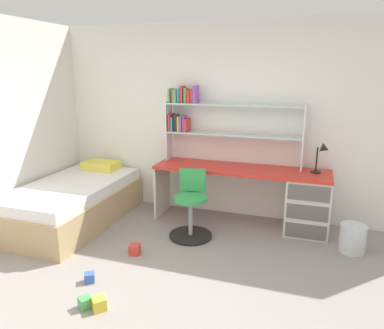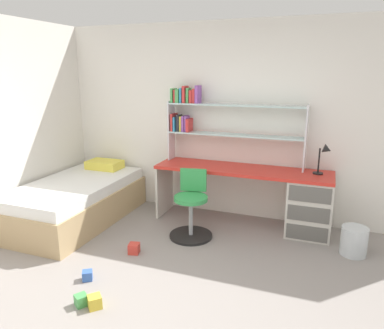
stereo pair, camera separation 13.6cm
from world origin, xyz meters
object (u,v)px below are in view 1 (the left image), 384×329
Objects in this scene: toy_block_green_2 at (85,303)px; waste_bin at (353,238)px; toy_block_blue_3 at (90,277)px; toy_block_yellow_0 at (99,304)px; swivel_chair at (191,211)px; desk at (288,197)px; toy_block_red_1 at (135,249)px; bookshelf_hutch at (211,117)px; desk_lamp at (323,153)px; bed_platform at (73,202)px.

waste_bin is at bearing 38.95° from toy_block_green_2.
toy_block_yellow_0 is at bearing -46.13° from toy_block_blue_3.
swivel_chair is at bearing 64.82° from toy_block_blue_3.
toy_block_red_1 is (-1.52, -1.21, -0.37)m from desk.
bookshelf_hutch reaches higher than toy_block_yellow_0.
toy_block_blue_3 is (-1.68, -1.84, -0.38)m from desk.
bookshelf_hutch reaches higher than desk_lamp.
toy_block_green_2 is (-0.40, -1.61, -0.27)m from swivel_chair.
waste_bin is at bearing 6.01° from swivel_chair.
waste_bin is at bearing 30.99° from toy_block_blue_3.
bookshelf_hutch reaches higher than swivel_chair.
desk_lamp reaches higher than bed_platform.
toy_block_green_2 is at bearing -173.00° from toy_block_yellow_0.
toy_block_green_2 reaches higher than toy_block_blue_3.
toy_block_green_2 is at bearing -124.19° from desk.
waste_bin reaches higher than toy_block_red_1.
toy_block_blue_3 is (-2.04, -1.87, -0.96)m from desk_lamp.
toy_block_blue_3 is (-0.19, 0.35, -0.00)m from toy_block_green_2.
toy_block_blue_3 is at bearing -137.44° from desk_lamp.
bed_platform reaches higher than toy_block_yellow_0.
bed_platform is at bearing -175.28° from waste_bin.
waste_bin is at bearing -27.18° from desk.
toy_block_red_1 reaches higher than toy_block_green_2.
desk is 1.15× the size of bed_platform.
desk_lamp is 1.71m from swivel_chair.
swivel_chair is 1.84m from waste_bin.
desk is 20.39× the size of toy_block_yellow_0.
desk_lamp is at bearing 12.94° from bed_platform.
toy_block_yellow_0 reaches higher than toy_block_green_2.
bookshelf_hutch reaches higher than toy_block_blue_3.
waste_bin is 2.79× the size of toy_block_red_1.
bookshelf_hutch is 19.73× the size of toy_block_blue_3.
toy_block_red_1 is (-0.16, 0.96, 0.00)m from toy_block_yellow_0.
waste_bin is 3.44× the size of toy_block_blue_3.
desk_lamp is at bearing 22.93° from swivel_chair.
toy_block_green_2 is at bearing -141.05° from waste_bin.
waste_bin is at bearing 20.14° from toy_block_red_1.
toy_block_blue_3 is at bearing -115.18° from swivel_chair.
desk is 2.58m from toy_block_yellow_0.
swivel_chair is 8.81× the size of toy_block_blue_3.
bed_platform is 1.57m from toy_block_blue_3.
toy_block_blue_3 is (-0.16, -0.62, -0.01)m from toy_block_red_1.
swivel_chair is 7.15× the size of toy_block_red_1.
waste_bin is (1.83, 0.19, -0.16)m from swivel_chair.
waste_bin reaches higher than toy_block_blue_3.
desk_lamp is 3.51× the size of toy_block_yellow_0.
desk is at bearing 57.96° from toy_block_yellow_0.
desk_lamp reaches higher than swivel_chair.
toy_block_yellow_0 is (-0.30, -2.34, -1.31)m from bookshelf_hutch.
desk_lamp is at bearing 33.58° from toy_block_red_1.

